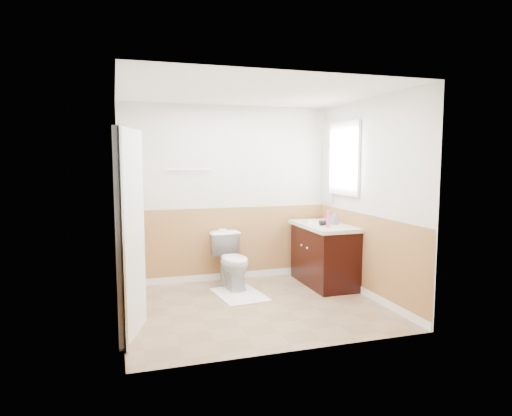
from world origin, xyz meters
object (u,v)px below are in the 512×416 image
object	(u,v)px
soap_dispenser	(335,218)
lotion_bottle	(328,219)
toilet	(232,261)
vanity_cabinet	(324,256)
bath_mat	(240,295)

from	to	relation	value
soap_dispenser	lotion_bottle	bearing A→B (deg)	-131.48
toilet	soap_dispenser	xyz separation A→B (m)	(1.39, -0.26, 0.57)
vanity_cabinet	bath_mat	bearing A→B (deg)	-172.76
lotion_bottle	soap_dispenser	size ratio (longest dim) A/B	1.18
lotion_bottle	soap_dispenser	world-z (taller)	lotion_bottle
soap_dispenser	toilet	bearing A→B (deg)	169.27
toilet	bath_mat	distance (m)	0.52
vanity_cabinet	toilet	bearing A→B (deg)	170.65
toilet	lotion_bottle	size ratio (longest dim) A/B	3.39
bath_mat	vanity_cabinet	xyz separation A→B (m)	(1.27, 0.16, 0.39)
toilet	vanity_cabinet	bearing A→B (deg)	-15.90
bath_mat	lotion_bottle	world-z (taller)	lotion_bottle
toilet	soap_dispenser	world-z (taller)	soap_dispenser
toilet	soap_dispenser	bearing A→B (deg)	-17.28
bath_mat	soap_dispenser	size ratio (longest dim) A/B	4.29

